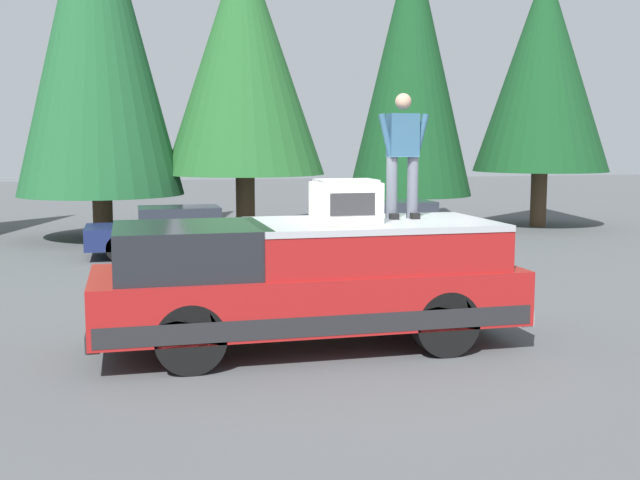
# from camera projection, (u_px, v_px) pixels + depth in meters

# --- Properties ---
(ground_plane) EXTENTS (90.00, 90.00, 0.00)m
(ground_plane) POSITION_uv_depth(u_px,v_px,m) (355.00, 335.00, 10.95)
(ground_plane) COLOR #4C4F51
(pickup_truck) EXTENTS (2.01, 5.54, 1.65)m
(pickup_truck) POSITION_uv_depth(u_px,v_px,m) (307.00, 281.00, 10.23)
(pickup_truck) COLOR maroon
(pickup_truck) RESTS_ON ground
(compressor_unit) EXTENTS (0.65, 0.84, 0.56)m
(compressor_unit) POSITION_uv_depth(u_px,v_px,m) (346.00, 201.00, 10.13)
(compressor_unit) COLOR white
(compressor_unit) RESTS_ON pickup_truck
(person_on_truck_bed) EXTENTS (0.29, 0.72, 1.69)m
(person_on_truck_bed) POSITION_uv_depth(u_px,v_px,m) (403.00, 152.00, 10.55)
(person_on_truck_bed) COLOR #4C515B
(person_on_truck_bed) RESTS_ON pickup_truck
(parked_car_white) EXTENTS (1.64, 4.10, 1.16)m
(parked_car_white) POSITION_uv_depth(u_px,v_px,m) (392.00, 223.00, 20.22)
(parked_car_white) COLOR white
(parked_car_white) RESTS_ON ground
(parked_car_navy) EXTENTS (1.64, 4.10, 1.16)m
(parked_car_navy) POSITION_uv_depth(u_px,v_px,m) (176.00, 231.00, 18.48)
(parked_car_navy) COLOR navy
(parked_car_navy) RESTS_ON ground
(conifer_far_left) EXTENTS (4.18, 4.18, 8.13)m
(conifer_far_left) POSITION_uv_depth(u_px,v_px,m) (543.00, 69.00, 24.18)
(conifer_far_left) COLOR #4C3826
(conifer_far_left) RESTS_ON ground
(conifer_left) EXTENTS (3.78, 3.78, 8.98)m
(conifer_left) POSITION_uv_depth(u_px,v_px,m) (411.00, 65.00, 23.63)
(conifer_left) COLOR #4C3826
(conifer_left) RESTS_ON ground
(conifer_center_left) EXTENTS (4.55, 4.55, 8.41)m
(conifer_center_left) POSITION_uv_depth(u_px,v_px,m) (244.00, 56.00, 21.96)
(conifer_center_left) COLOR #4C3826
(conifer_center_left) RESTS_ON ground
(conifer_center_right) EXTENTS (4.49, 4.49, 10.27)m
(conifer_center_right) POSITION_uv_depth(u_px,v_px,m) (96.00, 27.00, 20.96)
(conifer_center_right) COLOR #4C3826
(conifer_center_right) RESTS_ON ground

